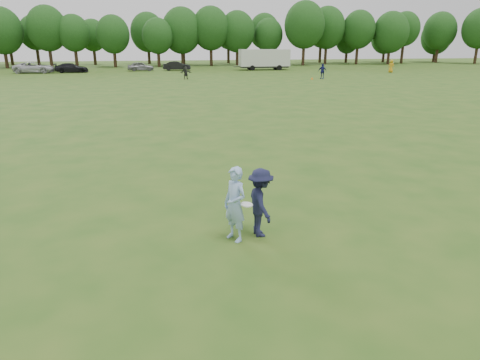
# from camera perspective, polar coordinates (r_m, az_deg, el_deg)

# --- Properties ---
(ground) EXTENTS (200.00, 200.00, 0.00)m
(ground) POSITION_cam_1_polar(r_m,az_deg,el_deg) (10.30, 1.01, -7.35)
(ground) COLOR #275016
(ground) RESTS_ON ground
(thrower) EXTENTS (0.69, 0.76, 1.75)m
(thrower) POSITION_cam_1_polar(r_m,az_deg,el_deg) (9.74, -0.68, -3.26)
(thrower) COLOR #96B9E9
(thrower) RESTS_ON ground
(defender) EXTENTS (0.69, 1.11, 1.64)m
(defender) POSITION_cam_1_polar(r_m,az_deg,el_deg) (10.00, 2.76, -3.04)
(defender) COLOR #181B36
(defender) RESTS_ON ground
(player_far_b) EXTENTS (1.11, 1.01, 1.82)m
(player_far_b) POSITION_cam_1_polar(r_m,az_deg,el_deg) (55.00, 10.91, 14.04)
(player_far_b) COLOR navy
(player_far_b) RESTS_ON ground
(player_far_c) EXTENTS (1.01, 1.08, 1.85)m
(player_far_c) POSITION_cam_1_polar(r_m,az_deg,el_deg) (69.05, 19.52, 14.12)
(player_far_c) COLOR gold
(player_far_c) RESTS_ON ground
(player_far_d) EXTENTS (1.45, 0.56, 1.53)m
(player_far_d) POSITION_cam_1_polar(r_m,az_deg,el_deg) (54.05, -7.24, 14.00)
(player_far_d) COLOR #292929
(player_far_d) RESTS_ON ground
(car_c) EXTENTS (5.83, 2.98, 1.58)m
(car_c) POSITION_cam_1_polar(r_m,az_deg,el_deg) (70.65, -25.72, 13.35)
(car_c) COLOR silver
(car_c) RESTS_ON ground
(car_d) EXTENTS (4.87, 2.37, 1.36)m
(car_d) POSITION_cam_1_polar(r_m,az_deg,el_deg) (69.69, -21.55, 13.73)
(car_d) COLOR black
(car_d) RESTS_ON ground
(car_e) EXTENTS (4.22, 2.11, 1.38)m
(car_e) POSITION_cam_1_polar(r_m,az_deg,el_deg) (70.67, -13.11, 14.54)
(car_e) COLOR gray
(car_e) RESTS_ON ground
(car_f) EXTENTS (4.42, 2.00, 1.41)m
(car_f) POSITION_cam_1_polar(r_m,az_deg,el_deg) (70.62, -8.41, 14.81)
(car_f) COLOR black
(car_f) RESTS_ON ground
(field_cone) EXTENTS (0.28, 0.28, 0.30)m
(field_cone) POSITION_cam_1_polar(r_m,az_deg,el_deg) (54.07, 9.59, 13.24)
(field_cone) COLOR orange
(field_cone) RESTS_ON ground
(disc_in_play) EXTENTS (0.29, 0.29, 0.06)m
(disc_in_play) POSITION_cam_1_polar(r_m,az_deg,el_deg) (9.56, 0.91, -3.29)
(disc_in_play) COLOR white
(disc_in_play) RESTS_ON ground
(cargo_trailer) EXTENTS (9.00, 2.75, 3.20)m
(cargo_trailer) POSITION_cam_1_polar(r_m,az_deg,el_deg) (71.52, 3.25, 15.86)
(cargo_trailer) COLOR silver
(cargo_trailer) RESTS_ON ground
(treeline) EXTENTS (130.35, 18.39, 11.74)m
(treeline) POSITION_cam_1_polar(r_m,az_deg,el_deg) (86.16, -7.89, 19.07)
(treeline) COLOR #332114
(treeline) RESTS_ON ground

